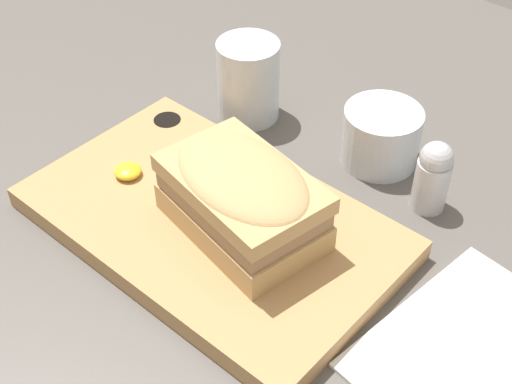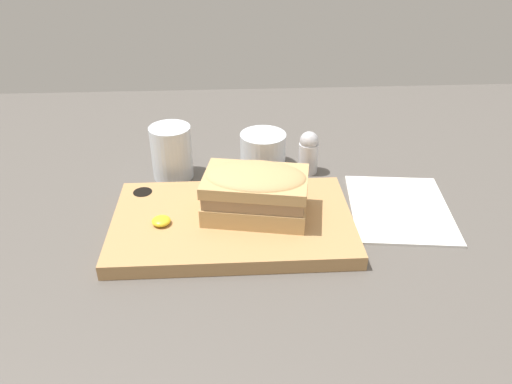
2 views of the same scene
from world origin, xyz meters
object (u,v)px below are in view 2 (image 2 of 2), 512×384
object	(u,v)px
salt_shaker	(311,152)
serving_board	(238,222)
water_glass	(175,155)
wine_glass	(266,151)
napkin	(402,207)
sandwich	(259,190)

from	to	relation	value
salt_shaker	serving_board	bearing A→B (deg)	-128.50
serving_board	water_glass	world-z (taller)	water_glass
water_glass	wine_glass	world-z (taller)	water_glass
serving_board	water_glass	size ratio (longest dim) A/B	3.79
serving_board	napkin	distance (cm)	26.68
sandwich	serving_board	bearing A→B (deg)	-169.46
sandwich	napkin	bearing A→B (deg)	8.16
wine_glass	napkin	world-z (taller)	wine_glass
salt_shaker	napkin	bearing A→B (deg)	-45.12
water_glass	wine_glass	bearing A→B (deg)	10.55
sandwich	napkin	size ratio (longest dim) A/B	0.78
serving_board	sandwich	bearing A→B (deg)	10.54
water_glass	napkin	distance (cm)	39.38
serving_board	wine_glass	size ratio (longest dim) A/B	4.27
water_glass	napkin	size ratio (longest dim) A/B	0.44
serving_board	sandwich	world-z (taller)	sandwich
water_glass	napkin	bearing A→B (deg)	-19.22
wine_glass	napkin	size ratio (longest dim) A/B	0.39
serving_board	salt_shaker	distance (cm)	21.79
sandwich	water_glass	size ratio (longest dim) A/B	1.75
sandwich	water_glass	bearing A→B (deg)	130.24
napkin	sandwich	bearing A→B (deg)	-171.84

